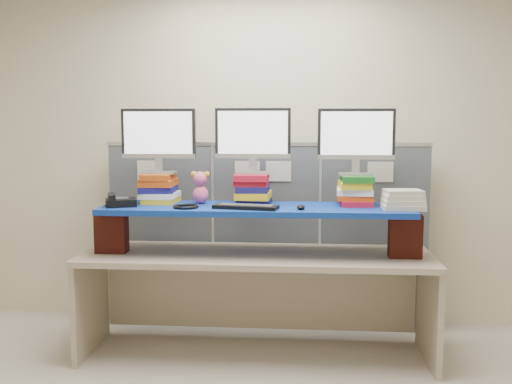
# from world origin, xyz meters

# --- Properties ---
(room) EXTENTS (5.00, 4.00, 2.80)m
(room) POSITION_xyz_m (0.00, 0.00, 1.40)
(room) COLOR beige
(room) RESTS_ON ground
(cubicle_partition) EXTENTS (2.60, 0.06, 1.53)m
(cubicle_partition) POSITION_xyz_m (-0.00, 1.78, 0.77)
(cubicle_partition) COLOR #464B52
(cubicle_partition) RESTS_ON ground
(desk) EXTENTS (2.50, 0.75, 0.76)m
(desk) POSITION_xyz_m (-0.03, 1.19, 0.61)
(desk) COLOR tan
(desk) RESTS_ON ground
(brick_pier_left) EXTENTS (0.22, 0.12, 0.30)m
(brick_pier_left) POSITION_xyz_m (-1.06, 1.13, 0.91)
(brick_pier_left) COLOR maroon
(brick_pier_left) RESTS_ON desk
(brick_pier_right) EXTENTS (0.22, 0.12, 0.30)m
(brick_pier_right) POSITION_xyz_m (1.00, 1.15, 0.91)
(brick_pier_right) COLOR maroon
(brick_pier_right) RESTS_ON desk
(blue_board) EXTENTS (2.18, 0.56, 0.04)m
(blue_board) POSITION_xyz_m (-0.03, 1.19, 1.08)
(blue_board) COLOR #0C1D96
(blue_board) RESTS_ON brick_pier_left
(book_stack_left) EXTENTS (0.27, 0.31, 0.21)m
(book_stack_left) POSITION_xyz_m (-0.76, 1.31, 1.20)
(book_stack_left) COLOR yellow
(book_stack_left) RESTS_ON blue_board
(book_stack_center) EXTENTS (0.26, 0.30, 0.22)m
(book_stack_center) POSITION_xyz_m (-0.07, 1.32, 1.21)
(book_stack_center) COLOR navy
(book_stack_center) RESTS_ON blue_board
(book_stack_right) EXTENTS (0.26, 0.30, 0.21)m
(book_stack_right) POSITION_xyz_m (0.67, 1.32, 1.20)
(book_stack_right) COLOR red
(book_stack_right) RESTS_ON blue_board
(monitor_left) EXTENTS (0.54, 0.15, 0.47)m
(monitor_left) POSITION_xyz_m (-0.75, 1.31, 1.58)
(monitor_left) COLOR #A1A1A6
(monitor_left) RESTS_ON book_stack_left
(monitor_center) EXTENTS (0.54, 0.15, 0.47)m
(monitor_center) POSITION_xyz_m (-0.06, 1.31, 1.58)
(monitor_center) COLOR #A1A1A6
(monitor_center) RESTS_ON book_stack_center
(monitor_right) EXTENTS (0.54, 0.15, 0.47)m
(monitor_right) POSITION_xyz_m (0.67, 1.32, 1.58)
(monitor_right) COLOR #A1A1A6
(monitor_right) RESTS_ON book_stack_right
(keyboard) EXTENTS (0.46, 0.22, 0.03)m
(keyboard) POSITION_xyz_m (-0.09, 1.06, 1.11)
(keyboard) COLOR black
(keyboard) RESTS_ON blue_board
(mouse) EXTENTS (0.08, 0.11, 0.03)m
(mouse) POSITION_xyz_m (0.28, 1.06, 1.11)
(mouse) COLOR black
(mouse) RESTS_ON blue_board
(desk_phone) EXTENTS (0.26, 0.25, 0.09)m
(desk_phone) POSITION_xyz_m (-0.99, 1.11, 1.13)
(desk_phone) COLOR black
(desk_phone) RESTS_ON blue_board
(headset) EXTENTS (0.21, 0.21, 0.02)m
(headset) POSITION_xyz_m (-0.51, 1.06, 1.11)
(headset) COLOR black
(headset) RESTS_ON blue_board
(plush_toy) EXTENTS (0.14, 0.10, 0.24)m
(plush_toy) POSITION_xyz_m (-0.45, 1.29, 1.22)
(plush_toy) COLOR #E6578E
(plush_toy) RESTS_ON blue_board
(binder_stack) EXTENTS (0.29, 0.24, 0.13)m
(binder_stack) POSITION_xyz_m (0.98, 1.13, 1.16)
(binder_stack) COLOR beige
(binder_stack) RESTS_ON blue_board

